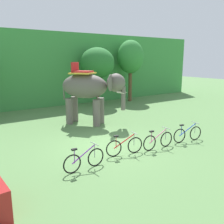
{
  "coord_description": "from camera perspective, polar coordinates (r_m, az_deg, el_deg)",
  "views": [
    {
      "loc": [
        -6.08,
        -9.17,
        3.99
      ],
      "look_at": [
        0.98,
        1.0,
        1.3
      ],
      "focal_mm": 39.47,
      "sensor_mm": 36.0,
      "label": 1
    }
  ],
  "objects": [
    {
      "name": "bike_pink",
      "position": [
        11.33,
        10.62,
        -6.51
      ],
      "size": [
        1.71,
        0.52,
        0.92
      ],
      "color": "black",
      "rests_on": "ground"
    },
    {
      "name": "bike_purple",
      "position": [
        9.18,
        -6.45,
        -10.93
      ],
      "size": [
        1.71,
        0.52,
        0.92
      ],
      "color": "black",
      "rests_on": "ground"
    },
    {
      "name": "tree_right",
      "position": [
        23.53,
        4.31,
        12.52
      ],
      "size": [
        2.45,
        2.45,
        5.68
      ],
      "color": "brown",
      "rests_on": "ground"
    },
    {
      "name": "ground_plane",
      "position": [
        11.7,
        -1.15,
        -7.68
      ],
      "size": [
        80.0,
        80.0,
        0.0
      ],
      "primitive_type": "plane",
      "color": "#567F47"
    },
    {
      "name": "bike_blue",
      "position": [
        12.64,
        17.1,
        -4.87
      ],
      "size": [
        1.69,
        0.52,
        0.92
      ],
      "color": "black",
      "rests_on": "ground"
    },
    {
      "name": "elephant",
      "position": [
        15.11,
        -5.18,
        5.42
      ],
      "size": [
        3.47,
        3.87,
        3.78
      ],
      "color": "#665E56",
      "rests_on": "ground"
    },
    {
      "name": "tree_far_left",
      "position": [
        21.39,
        -3.41,
        11.23
      ],
      "size": [
        2.92,
        2.92,
        4.93
      ],
      "color": "brown",
      "rests_on": "ground"
    },
    {
      "name": "foliage_hedge",
      "position": [
        23.6,
        -20.08,
        9.36
      ],
      "size": [
        36.0,
        6.0,
        6.2
      ],
      "primitive_type": "cube",
      "color": "#3D8E42",
      "rests_on": "ground"
    },
    {
      "name": "bike_red",
      "position": [
        10.47,
        2.92,
        -7.89
      ],
      "size": [
        1.69,
        0.52,
        0.92
      ],
      "color": "black",
      "rests_on": "ground"
    }
  ]
}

